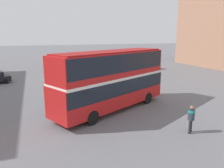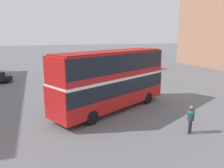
# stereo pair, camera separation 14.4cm
# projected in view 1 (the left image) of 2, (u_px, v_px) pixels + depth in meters

# --- Properties ---
(ground_plane) EXTENTS (240.00, 240.00, 0.00)m
(ground_plane) POSITION_uv_depth(u_px,v_px,m) (118.00, 107.00, 18.50)
(ground_plane) COLOR slate
(double_decker_bus) EXTENTS (10.54, 6.93, 4.76)m
(double_decker_bus) POSITION_uv_depth(u_px,v_px,m) (112.00, 77.00, 17.24)
(double_decker_bus) COLOR red
(double_decker_bus) RESTS_ON ground_plane
(pedestrian_foreground) EXTENTS (0.61, 0.61, 1.76)m
(pedestrian_foreground) POSITION_uv_depth(u_px,v_px,m) (191.00, 116.00, 13.38)
(pedestrian_foreground) COLOR #232328
(pedestrian_foreground) RESTS_ON ground_plane
(parked_car_kerb_near) EXTENTS (4.71, 2.07, 1.63)m
(parked_car_kerb_near) POSITION_uv_depth(u_px,v_px,m) (147.00, 65.00, 38.19)
(parked_car_kerb_near) COLOR silver
(parked_car_kerb_near) RESTS_ON ground_plane
(parked_car_kerb_far) EXTENTS (4.66, 2.19, 1.56)m
(parked_car_kerb_far) POSITION_uv_depth(u_px,v_px,m) (69.00, 72.00, 31.26)
(parked_car_kerb_far) COLOR silver
(parked_car_kerb_far) RESTS_ON ground_plane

